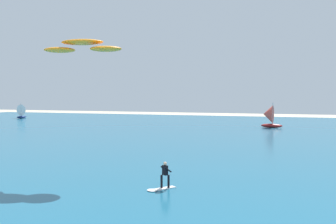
# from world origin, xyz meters

# --- Properties ---
(ocean) EXTENTS (160.00, 90.00, 0.10)m
(ocean) POSITION_xyz_m (0.00, 49.26, 0.05)
(ocean) COLOR #1E607F
(ocean) RESTS_ON ground
(kitesurfer) EXTENTS (1.63, 1.90, 1.67)m
(kitesurfer) POSITION_xyz_m (0.54, 16.44, 0.70)
(kitesurfer) COLOR white
(kitesurfer) RESTS_ON ocean
(kite) EXTENTS (6.08, 2.59, 0.89)m
(kite) POSITION_xyz_m (-6.42, 18.85, 9.41)
(kite) COLOR orange
(sailboat_mid_right) EXTENTS (3.82, 3.27, 4.39)m
(sailboat_mid_right) POSITION_xyz_m (4.78, 61.69, 2.11)
(sailboat_mid_right) COLOR maroon
(sailboat_mid_right) RESTS_ON ocean
(sailboat_far_right) EXTENTS (2.66, 3.16, 3.76)m
(sailboat_far_right) POSITION_xyz_m (-53.64, 69.50, 1.82)
(sailboat_far_right) COLOR navy
(sailboat_far_right) RESTS_ON ocean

